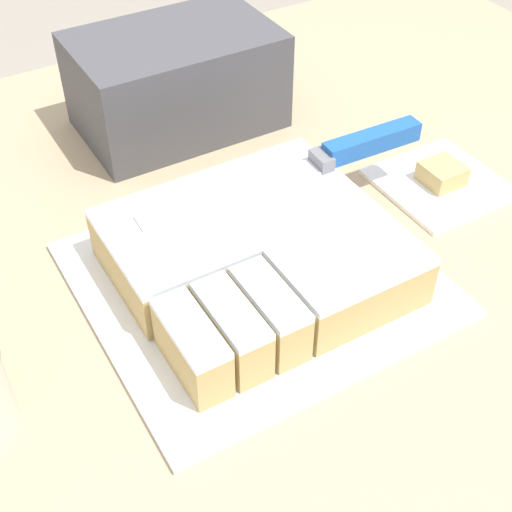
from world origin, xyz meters
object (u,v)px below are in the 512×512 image
Objects in this scene: cake_board at (256,279)px; knife at (339,154)px; storage_box at (176,81)px; cake at (257,254)px; brownie at (442,174)px.

knife is (0.14, 0.06, 0.07)m from cake_board.
knife is at bearing -73.00° from storage_box.
knife reaches higher than cake.
storage_box is at bearing -70.92° from knife.
cake_board is 1.00× the size of knife.
storage_box is (0.06, 0.31, 0.03)m from cake.
cake is at bearing 24.99° from knife.
brownie is at bearing 5.63° from cake.
storage_box reaches higher than cake.
brownie is 0.18× the size of storage_box.
cake is 0.77× the size of knife.
cake_board is at bearing -137.96° from cake.
cake_board is 0.32m from storage_box.
cake is 0.27m from brownie.
storage_box is at bearing 78.27° from cake_board.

